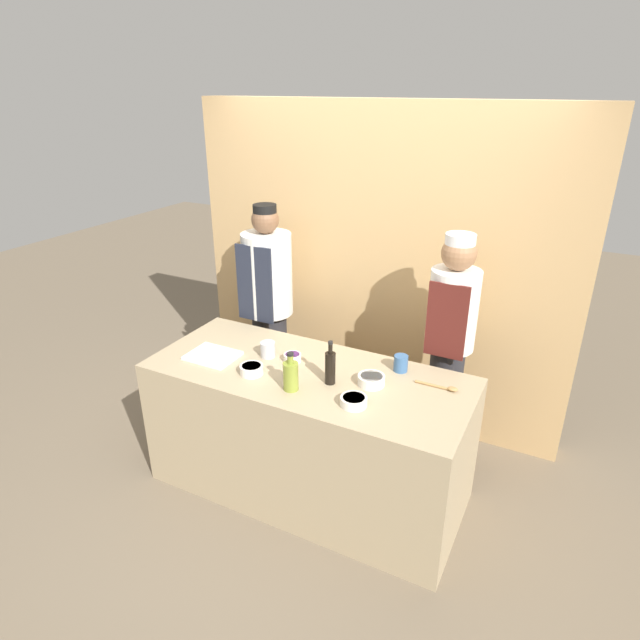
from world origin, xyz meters
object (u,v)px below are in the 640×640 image
at_px(sauce_bowl_orange, 371,380).
at_px(sauce_bowl_green, 354,401).
at_px(cup_blue, 401,363).
at_px(chef_left, 269,308).
at_px(wooden_spoon, 442,387).
at_px(sauce_bowl_purple, 292,357).
at_px(cutting_board, 213,356).
at_px(bottle_oil, 291,375).
at_px(chef_right, 449,346).
at_px(sauce_bowl_white, 252,369).
at_px(bottle_soy, 330,367).
at_px(cup_steel, 268,349).

bearing_deg(sauce_bowl_orange, sauce_bowl_green, -90.54).
xyz_separation_m(cup_blue, chef_left, (-1.19, 0.39, -0.01)).
relative_size(cup_blue, wooden_spoon, 0.40).
xyz_separation_m(sauce_bowl_orange, sauce_bowl_purple, (-0.55, 0.04, -0.01)).
height_order(cutting_board, cup_blue, cup_blue).
xyz_separation_m(bottle_oil, chef_right, (0.68, 0.88, -0.05)).
bearing_deg(sauce_bowl_white, sauce_bowl_orange, 17.12).
bearing_deg(chef_left, bottle_soy, -39.27).
height_order(bottle_oil, cup_steel, bottle_oil).
bearing_deg(cup_steel, wooden_spoon, 6.24).
distance_m(sauce_bowl_green, chef_right, 0.92).
relative_size(sauce_bowl_green, sauce_bowl_purple, 1.34).
bearing_deg(chef_left, cup_steel, -58.16).
bearing_deg(sauce_bowl_orange, sauce_bowl_white, -162.88).
relative_size(sauce_bowl_orange, chef_right, 0.10).
xyz_separation_m(bottle_oil, bottle_soy, (0.17, 0.17, 0.01)).
bearing_deg(bottle_soy, chef_right, 54.32).
distance_m(sauce_bowl_orange, cup_blue, 0.25).
relative_size(sauce_bowl_purple, cup_blue, 1.09).
height_order(bottle_soy, cup_steel, bottle_soy).
relative_size(sauce_bowl_green, cup_steel, 1.47).
xyz_separation_m(sauce_bowl_purple, bottle_oil, (0.16, -0.30, 0.06)).
bearing_deg(sauce_bowl_green, bottle_oil, -178.35).
bearing_deg(sauce_bowl_purple, wooden_spoon, 6.26).
distance_m(sauce_bowl_purple, bottle_oil, 0.35).
xyz_separation_m(sauce_bowl_purple, wooden_spoon, (0.93, 0.10, -0.02)).
height_order(cup_blue, chef_right, chef_right).
relative_size(sauce_bowl_green, cutting_board, 0.48).
xyz_separation_m(sauce_bowl_white, cup_steel, (-0.03, 0.23, 0.02)).
xyz_separation_m(sauce_bowl_green, chef_right, (0.29, 0.87, 0.01)).
bearing_deg(sauce_bowl_orange, chef_right, 64.89).
bearing_deg(sauce_bowl_purple, sauce_bowl_green, -27.62).
height_order(sauce_bowl_purple, cup_blue, cup_blue).
xyz_separation_m(chef_left, chef_right, (1.39, 0.00, -0.00)).
bearing_deg(bottle_soy, bottle_oil, -135.43).
height_order(sauce_bowl_orange, chef_left, chef_left).
bearing_deg(sauce_bowl_orange, bottle_soy, -157.33).
distance_m(cup_blue, wooden_spoon, 0.30).
bearing_deg(sauce_bowl_orange, bottle_oil, -146.46).
xyz_separation_m(sauce_bowl_green, chef_left, (-1.09, 0.87, 0.02)).
bearing_deg(cup_blue, wooden_spoon, -17.98).
relative_size(sauce_bowl_white, wooden_spoon, 0.56).
relative_size(sauce_bowl_green, chef_right, 0.09).
height_order(bottle_soy, wooden_spoon, bottle_soy).
height_order(sauce_bowl_orange, cup_blue, cup_blue).
bearing_deg(bottle_soy, sauce_bowl_orange, 22.67).
bearing_deg(cup_blue, sauce_bowl_white, -150.38).
distance_m(bottle_soy, chef_left, 1.13).
xyz_separation_m(sauce_bowl_green, bottle_soy, (-0.22, 0.15, 0.08)).
bearing_deg(cup_blue, sauce_bowl_green, -101.59).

